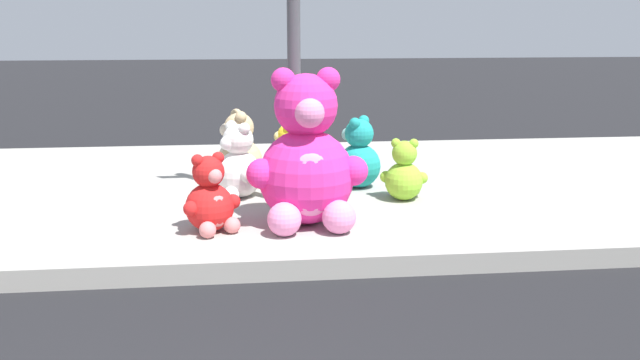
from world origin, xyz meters
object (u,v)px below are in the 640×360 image
Objects in this scene: plush_tan at (237,154)px; plush_lime at (404,175)px; plush_pink_large at (307,163)px; plush_teal at (357,159)px; plush_white at (237,167)px; plush_yellow at (287,155)px; sign_pole at (293,2)px; plush_red at (211,201)px.

plush_lime is at bearing -28.21° from plush_tan.
plush_pink_large is 1.69× the size of plush_tan.
plush_teal is (0.58, 1.15, -0.21)m from plush_pink_large.
plush_white reaches higher than plush_yellow.
plush_red is at bearing -134.48° from sign_pole.
plush_tan reaches higher than plush_red.
plush_white is 1.01× the size of plush_teal.
plush_pink_large is 1.66m from plush_yellow.
plush_red is 1.09× the size of plush_lime.
plush_red is 1.82m from plush_lime.
sign_pole is 5.36× the size of plush_red.
plush_white is at bearing -90.02° from plush_tan.
plush_tan is at bearing 120.11° from sign_pole.
plush_pink_large is 2.13× the size of plush_yellow.
sign_pole is 5.65× the size of plush_yellow.
sign_pole is at bearing 45.52° from plush_red.
plush_red is at bearing -111.23° from plush_yellow.
plush_tan is 1.66m from plush_lime.
plush_lime is (1.47, -0.79, -0.07)m from plush_tan.
plush_red is (-0.19, -1.00, -0.03)m from plush_white.
plush_white reaches higher than plush_teal.
plush_red is (-0.68, -0.70, -1.46)m from sign_pole.
sign_pole is 5.83× the size of plush_lime.
plush_teal is 1.24× the size of plush_lime.
plush_lime is (1.65, 0.77, -0.02)m from plush_red.
plush_lime is (0.34, -0.50, -0.05)m from plush_teal.
plush_pink_large is 2.20× the size of plush_lime.
plush_white is at bearing 171.05° from plush_lime.
plush_red is (-0.19, -1.55, -0.05)m from plush_tan.
plush_teal is at bearing 63.35° from plush_pink_large.
plush_pink_large reaches higher than plush_red.
plush_teal is 0.95× the size of plush_tan.
plush_tan reaches higher than plush_lime.
plush_yellow is at bearing 142.31° from plush_teal.
plush_pink_large is at bearing -85.09° from sign_pole.
plush_lime is at bearing -55.75° from plush_teal.
plush_lime is 1.38m from plush_yellow.
plush_pink_large is at bearing -69.22° from plush_tan.
plush_teal is at bearing 124.25° from plush_lime.
plush_white is at bearing 121.69° from plush_pink_large.
sign_pole is 1.75m from plush_red.
plush_lime is 0.97× the size of plush_yellow.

